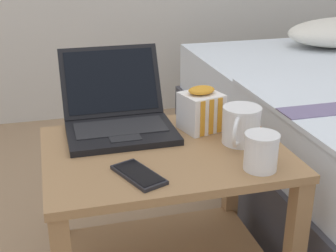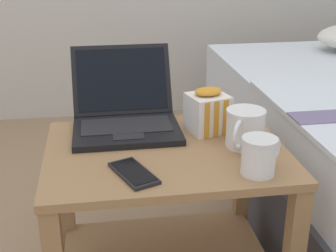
# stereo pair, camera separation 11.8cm
# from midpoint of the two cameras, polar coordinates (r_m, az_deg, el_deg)

# --- Properties ---
(bedside_table) EXTENTS (0.64, 0.48, 0.49)m
(bedside_table) POSITION_cam_midpoint_polar(r_m,az_deg,el_deg) (1.33, -3.00, -9.69)
(bedside_table) COLOR #997047
(bedside_table) RESTS_ON ground_plane
(laptop) EXTENTS (0.30, 0.33, 0.21)m
(laptop) POSITION_cam_midpoint_polar(r_m,az_deg,el_deg) (1.37, -8.59, 1.31)
(laptop) COLOR black
(laptop) RESTS_ON bedside_table
(mug_front_left) EXTENTS (0.11, 0.09, 0.09)m
(mug_front_left) POSITION_cam_midpoint_polar(r_m,az_deg,el_deg) (1.13, 8.49, -2.90)
(mug_front_left) COLOR white
(mug_front_left) RESTS_ON bedside_table
(mug_front_right) EXTENTS (0.11, 0.13, 0.10)m
(mug_front_right) POSITION_cam_midpoint_polar(r_m,az_deg,el_deg) (1.27, 6.29, 0.25)
(mug_front_right) COLOR white
(mug_front_right) RESTS_ON bedside_table
(snack_bag) EXTENTS (0.13, 0.13, 0.13)m
(snack_bag) POSITION_cam_midpoint_polar(r_m,az_deg,el_deg) (1.35, 1.56, 1.91)
(snack_bag) COLOR white
(snack_bag) RESTS_ON bedside_table
(cell_phone) EXTENTS (0.12, 0.16, 0.01)m
(cell_phone) POSITION_cam_midpoint_polar(r_m,az_deg,el_deg) (1.11, -6.67, -5.98)
(cell_phone) COLOR black
(cell_phone) RESTS_ON bedside_table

